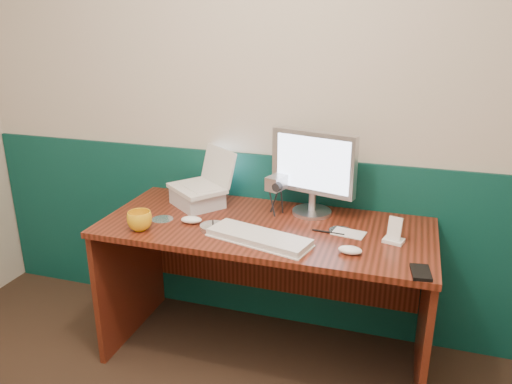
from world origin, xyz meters
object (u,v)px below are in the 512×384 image
(desk, at_px, (265,293))
(monitor, at_px, (313,172))
(keyboard, at_px, (259,238))
(mug, at_px, (140,221))
(camcorder, at_px, (276,198))
(laptop, at_px, (196,169))

(desk, xyz_separation_m, monitor, (0.18, 0.22, 0.60))
(desk, bearing_deg, keyboard, -82.33)
(keyboard, relative_size, mug, 4.04)
(mug, height_order, camcorder, camcorder)
(camcorder, bearing_deg, mug, -126.77)
(laptop, xyz_separation_m, monitor, (0.61, 0.07, 0.01))
(mug, bearing_deg, keyboard, 5.16)
(laptop, bearing_deg, monitor, 44.68)
(keyboard, xyz_separation_m, mug, (-0.57, -0.05, 0.03))
(laptop, relative_size, mug, 2.45)
(laptop, relative_size, keyboard, 0.61)
(monitor, relative_size, keyboard, 0.93)
(keyboard, relative_size, camcorder, 2.67)
(desk, bearing_deg, camcorder, 85.93)
(desk, distance_m, keyboard, 0.43)
(keyboard, distance_m, camcorder, 0.35)
(mug, xyz_separation_m, camcorder, (0.56, 0.39, 0.04))
(laptop, bearing_deg, mug, -70.64)
(keyboard, bearing_deg, desk, 111.93)
(monitor, height_order, keyboard, monitor)
(keyboard, bearing_deg, camcorder, 106.55)
(keyboard, bearing_deg, mug, -160.58)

